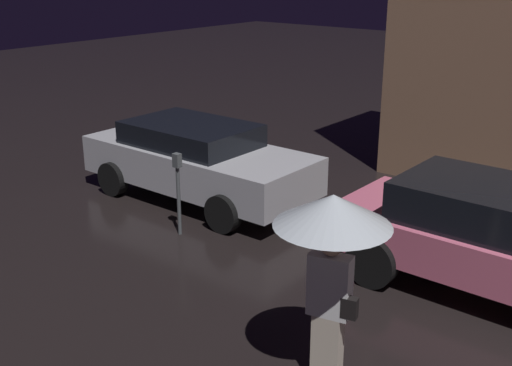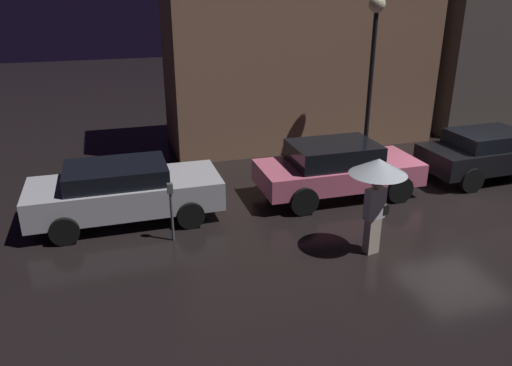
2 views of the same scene
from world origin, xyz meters
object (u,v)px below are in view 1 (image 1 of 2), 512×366
object	(u,v)px
parked_car_silver	(197,159)
parked_car_pink	(494,236)
parking_meter	(178,185)
pedestrian_with_umbrella	(332,232)

from	to	relation	value
parked_car_silver	parked_car_pink	xyz separation A→B (m)	(5.45, -0.11, 0.03)
parking_meter	parked_car_pink	bearing A→B (deg)	15.83
parked_car_silver	parked_car_pink	world-z (taller)	parked_car_pink
parked_car_silver	parking_meter	world-z (taller)	parked_car_silver
parked_car_silver	parking_meter	distance (m)	1.67
parked_car_silver	parked_car_pink	size ratio (longest dim) A/B	1.04
parked_car_pink	parking_meter	size ratio (longest dim) A/B	3.15
parked_car_pink	pedestrian_with_umbrella	bearing A→B (deg)	-101.02
parked_car_silver	parking_meter	xyz separation A→B (m)	(0.93, -1.39, 0.08)
parked_car_silver	parking_meter	size ratio (longest dim) A/B	3.28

